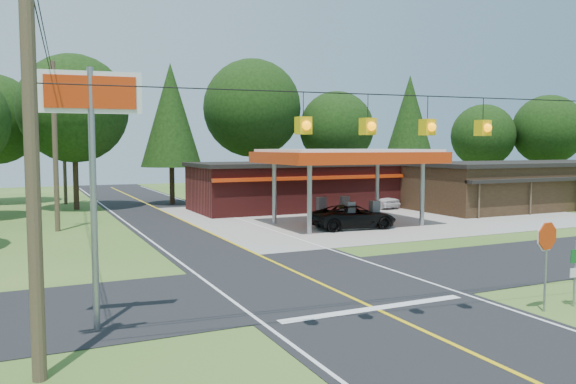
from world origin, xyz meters
name	(u,v)px	position (x,y,z in m)	size (l,w,h in m)	color
ground	(320,284)	(0.00, 0.00, 0.00)	(120.00, 120.00, 0.00)	#396222
main_highway	(320,283)	(0.00, 0.00, 0.01)	(8.00, 120.00, 0.02)	black
cross_road	(320,283)	(0.00, 0.00, 0.01)	(70.00, 7.00, 0.02)	black
lane_center_yellow	(320,283)	(0.00, 0.00, 0.03)	(0.15, 110.00, 0.00)	yellow
gas_canopy	(347,159)	(9.00, 13.00, 4.27)	(10.60, 7.40, 4.88)	gray
convenience_store	(294,185)	(10.00, 22.98, 1.92)	(16.40, 7.55, 3.80)	#541918
strip_building	(525,184)	(28.00, 15.98, 1.91)	(20.40, 8.75, 3.80)	#301F13
utility_pole_near_left	(31,137)	(-9.50, -5.00, 5.20)	(1.80, 0.30, 10.00)	#473828
utility_pole_far_left	(55,144)	(-8.00, 18.00, 5.20)	(1.80, 0.30, 10.00)	#473828
utility_pole_north	(64,150)	(-6.50, 35.00, 4.75)	(0.30, 0.30, 9.50)	#473828
overhead_beacons	(398,99)	(-1.00, -6.00, 6.21)	(17.04, 2.04, 1.03)	black
treeline_backdrop	(177,114)	(0.82, 24.01, 7.49)	(70.27, 51.59, 13.30)	#332316
suv_car	(354,217)	(8.50, 11.37, 0.73)	(5.27, 5.27, 1.47)	black
sedan_car	(376,199)	(16.56, 20.92, 0.77)	(4.50, 4.50, 1.53)	white
big_stop_sign	(92,135)	(-8.00, -2.01, 5.30)	(2.62, 0.48, 7.09)	gray
octagonal_stop_sign	(547,243)	(4.50, -6.01, 2.11)	(0.96, 0.16, 2.80)	gray
route_sign_post	(576,268)	(5.80, -6.02, 1.24)	(0.42, 0.13, 2.09)	gray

